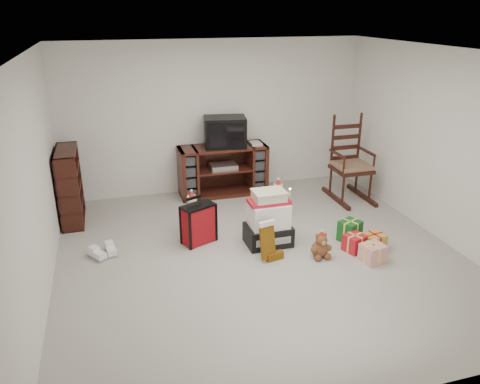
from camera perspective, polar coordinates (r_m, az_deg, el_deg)
name	(u,v)px	position (r m, az deg, el deg)	size (l,w,h in m)	color
room	(262,162)	(5.52, 2.72, 3.64)	(5.01, 5.01, 2.51)	#A6A198
tv_stand	(223,170)	(7.82, -2.10, 2.68)	(1.45, 0.52, 0.83)	#451913
bookshelf	(70,187)	(7.20, -20.01, 0.56)	(0.30, 0.89, 1.08)	#35150E
rocking_chair	(349,169)	(7.84, 13.15, 2.69)	(0.57, 0.94, 1.42)	#35150E
gift_pile	(268,222)	(6.17, 3.48, -3.61)	(0.59, 0.43, 0.74)	black
red_suitcase	(199,224)	(6.23, -5.08, -3.87)	(0.47, 0.37, 0.64)	maroon
stocking	(267,241)	(5.80, 3.37, -5.98)	(0.25, 0.11, 0.53)	#0C660B
teddy_bear	(320,247)	(6.01, 9.76, -6.58)	(0.22, 0.19, 0.33)	brown
santa_figurine	(278,202)	(7.02, 4.61, -1.26)	(0.29, 0.28, 0.60)	#AE1F12
mrs_claus_figurine	(192,215)	(6.63, -5.83, -2.76)	(0.29, 0.27, 0.59)	#AE1F12
sneaker_pair	(104,252)	(6.23, -16.24, -7.07)	(0.39, 0.30, 0.10)	white
gift_cluster	(358,242)	(6.29, 14.21, -5.87)	(0.51, 0.78, 0.23)	red
crt_television	(225,132)	(7.63, -1.81, 7.34)	(0.73, 0.57, 0.48)	black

